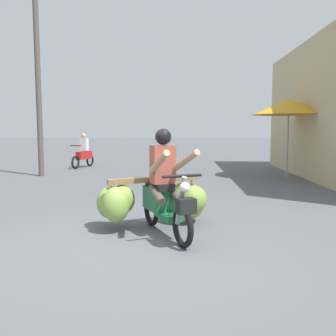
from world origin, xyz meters
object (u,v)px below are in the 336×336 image
Objects in this scene: motorbike_main_loaded at (161,198)px; market_umbrella_near_shop at (289,107)px; utility_pole at (38,84)px; motorbike_distant_ahead_left at (84,154)px.

market_umbrella_near_shop reaches higher than motorbike_main_loaded.
market_umbrella_near_shop is at bearing -1.61° from utility_pole.
market_umbrella_near_shop is 0.41× the size of utility_pole.
motorbike_main_loaded is 1.28× the size of motorbike_distant_ahead_left.
motorbike_main_loaded is 8.11m from utility_pole.
motorbike_main_loaded is 0.33× the size of utility_pole.
utility_pole is at bearing 124.93° from motorbike_main_loaded.
motorbike_distant_ahead_left is 0.26× the size of utility_pole.
motorbike_distant_ahead_left is at bearing 112.23° from motorbike_main_loaded.
utility_pole is at bearing 178.39° from market_umbrella_near_shop.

